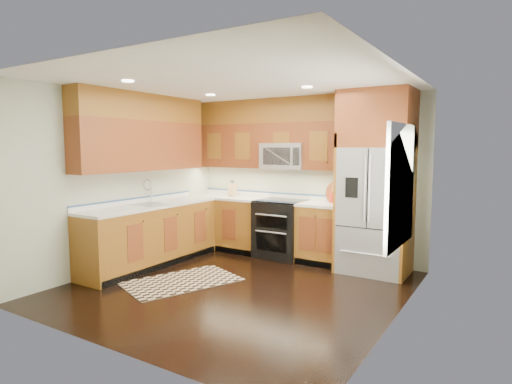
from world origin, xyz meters
The scene contains 16 objects.
ground centered at (0.00, 0.00, 0.00)m, with size 4.00×4.00×0.00m, color black.
wall_back centered at (0.00, 2.00, 1.30)m, with size 4.00×0.02×2.60m, color #B1B3A1.
wall_left centered at (-2.00, 0.00, 1.30)m, with size 0.02×4.00×2.60m, color #B1B3A1.
wall_right centered at (2.00, 0.00, 1.30)m, with size 0.02×4.00×2.60m, color #B1B3A1.
window centered at (1.98, 0.20, 1.40)m, with size 0.04×1.10×1.30m.
base_cabinets centered at (-1.23, 0.90, 0.45)m, with size 2.85×3.00×0.90m.
countertop centered at (-1.09, 1.01, 0.92)m, with size 2.86×3.01×0.04m.
upper_cabinets centered at (-1.15, 1.09, 2.02)m, with size 2.85×3.00×1.15m.
range centered at (-0.25, 1.67, 0.47)m, with size 0.76×0.67×0.95m.
microwave centered at (-0.25, 1.80, 1.66)m, with size 0.76×0.40×0.42m.
refrigerator centered at (1.30, 1.63, 1.30)m, with size 0.98×0.75×2.60m.
sink_faucet centered at (-1.73, 0.23, 0.99)m, with size 0.54×0.44×0.37m.
rug centered at (-0.76, -0.19, 0.01)m, with size 0.88×1.47×0.01m, color black.
knife_block centered at (-1.28, 1.77, 1.06)m, with size 0.11×0.15×0.28m.
utensil_crock centered at (0.57, 1.85, 1.05)m, with size 0.13×0.13×0.31m.
cutting_board centered at (0.59, 1.87, 0.95)m, with size 0.33×0.33×0.02m, color brown.
Camera 1 is at (3.04, -4.43, 1.81)m, focal length 30.00 mm.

